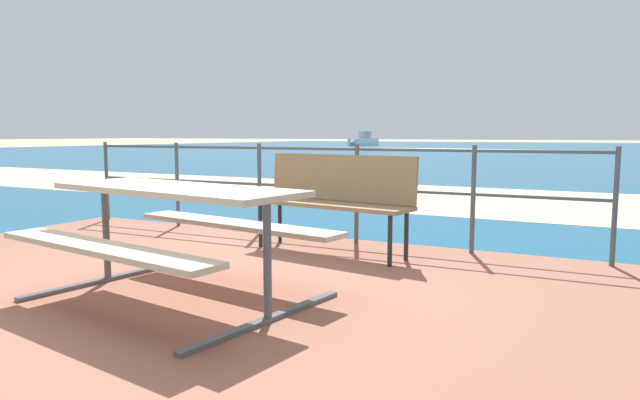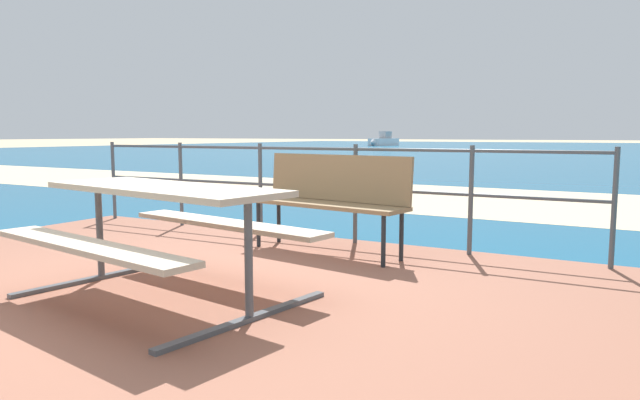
{
  "view_description": "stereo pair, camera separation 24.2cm",
  "coord_description": "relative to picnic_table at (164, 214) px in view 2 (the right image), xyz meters",
  "views": [
    {
      "loc": [
        2.88,
        -2.91,
        1.17
      ],
      "look_at": [
        0.09,
        2.6,
        0.46
      ],
      "focal_mm": 32.03,
      "sensor_mm": 36.0,
      "label": 1
    },
    {
      "loc": [
        3.09,
        -2.8,
        1.17
      ],
      "look_at": [
        0.09,
        2.6,
        0.46
      ],
      "focal_mm": 32.03,
      "sensor_mm": 36.0,
      "label": 2
    }
  ],
  "objects": [
    {
      "name": "boat_mid",
      "position": [
        -20.05,
        51.7,
        -0.15
      ],
      "size": [
        1.72,
        4.94,
        1.45
      ],
      "rotation": [
        0.0,
        0.0,
        4.61
      ],
      "color": "silver",
      "rests_on": "sea_water"
    },
    {
      "name": "picnic_table",
      "position": [
        0.0,
        0.0,
        0.0
      ],
      "size": [
        2.06,
        1.66,
        0.77
      ],
      "rotation": [
        0.0,
        0.0,
        -0.16
      ],
      "color": "#BCAD93",
      "rests_on": "patio_paving"
    },
    {
      "name": "park_bench",
      "position": [
        0.27,
        1.9,
        -0.02
      ],
      "size": [
        1.66,
        0.66,
        0.92
      ],
      "rotation": [
        0.0,
        0.0,
        -0.16
      ],
      "color": "#8C704C",
      "rests_on": "patio_paving"
    },
    {
      "name": "beach_strip",
      "position": [
        -0.31,
        7.4,
        -0.63
      ],
      "size": [
        54.08,
        5.77,
        0.01
      ],
      "primitive_type": "cube",
      "rotation": [
        0.0,
        0.0,
        -0.02
      ],
      "color": "beige",
      "rests_on": "ground"
    },
    {
      "name": "patio_paving",
      "position": [
        -0.31,
        -0.02,
        -0.61
      ],
      "size": [
        6.4,
        5.2,
        0.06
      ],
      "primitive_type": "cube",
      "color": "#935B47",
      "rests_on": "ground"
    },
    {
      "name": "railing_fence",
      "position": [
        -0.31,
        2.43,
        0.06
      ],
      "size": [
        5.94,
        0.04,
        1.01
      ],
      "color": "#4C5156",
      "rests_on": "patio_paving"
    },
    {
      "name": "ground_plane",
      "position": [
        -0.31,
        -0.02,
        -0.64
      ],
      "size": [
        240.0,
        240.0,
        0.0
      ],
      "primitive_type": "plane",
      "color": "tan"
    },
    {
      "name": "sea_water",
      "position": [
        -0.31,
        39.98,
        -0.63
      ],
      "size": [
        90.0,
        90.0,
        0.01
      ],
      "primitive_type": "cube",
      "color": "#145B84",
      "rests_on": "ground"
    }
  ]
}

